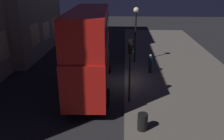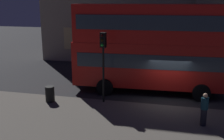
% 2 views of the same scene
% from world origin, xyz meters
% --- Properties ---
extents(ground_plane, '(80.00, 80.00, 0.00)m').
position_xyz_m(ground_plane, '(0.00, 0.00, 0.00)').
color(ground_plane, '#232326').
extents(sidewalk_slab, '(44.00, 9.53, 0.12)m').
position_xyz_m(sidewalk_slab, '(0.00, -5.71, 0.06)').
color(sidewalk_slab, '#5B564F').
rests_on(sidewalk_slab, ground).
extents(double_decker_bus, '(10.04, 3.21, 5.82)m').
position_xyz_m(double_decker_bus, '(-1.43, 1.59, 3.23)').
color(double_decker_bus, red).
rests_on(double_decker_bus, ground).
extents(traffic_light_near_kerb, '(0.36, 0.39, 4.17)m').
position_xyz_m(traffic_light_near_kerb, '(-3.77, -1.27, 3.11)').
color(traffic_light_near_kerb, black).
rests_on(traffic_light_near_kerb, sidewalk_slab).
extents(street_lamp, '(0.53, 0.53, 5.30)m').
position_xyz_m(street_lamp, '(4.66, -1.92, 4.12)').
color(street_lamp, black).
rests_on(street_lamp, sidewalk_slab).
extents(pedestrian, '(0.36, 0.36, 1.65)m').
position_xyz_m(pedestrian, '(1.77, -3.15, 0.96)').
color(pedestrian, black).
rests_on(pedestrian, sidewalk_slab).
extents(litter_bin, '(0.55, 0.55, 0.94)m').
position_xyz_m(litter_bin, '(-6.93, -1.91, 0.59)').
color(litter_bin, black).
rests_on(litter_bin, sidewalk_slab).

